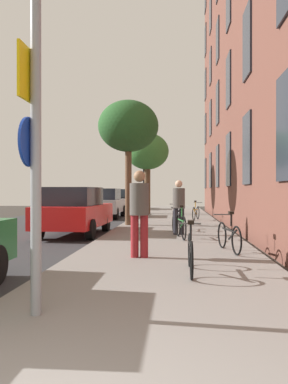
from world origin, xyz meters
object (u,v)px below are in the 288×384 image
object	(u,v)px
bicycle_1	(229,236)
car_1	(75,211)
bicycle_0	(190,252)
bicycle_4	(177,215)
sign_post	(34,142)
traffic_light	(142,171)
tree_far	(147,152)
car_2	(106,203)
bicycle_5	(196,212)
pedestrian_0	(139,208)
pedestrian_1	(179,204)
bicycle_2	(181,225)
tree_near	(128,127)
car_3	(127,199)
bicycle_3	(175,220)

from	to	relation	value
bicycle_1	car_1	xyz separation A→B (m)	(-4.62, 3.89, 0.36)
bicycle_0	bicycle_1	bearing A→B (deg)	68.07
bicycle_4	sign_post	bearing A→B (deg)	-97.79
traffic_light	bicycle_0	xyz separation A→B (m)	(2.29, -16.89, -2.22)
tree_far	car_2	xyz separation A→B (m)	(-2.15, -2.27, -3.00)
bicycle_5	car_2	world-z (taller)	car_2
pedestrian_0	pedestrian_1	xyz separation A→B (m)	(0.85, 4.29, -0.05)
pedestrian_0	traffic_light	bearing A→B (deg)	94.75
bicycle_0	car_1	size ratio (longest dim) A/B	0.41
pedestrian_1	car_1	world-z (taller)	pedestrian_1
bicycle_2	bicycle_4	world-z (taller)	bicycle_2
bicycle_5	car_1	xyz separation A→B (m)	(-4.36, -5.71, 0.36)
tree_near	car_1	distance (m)	4.59
car_3	bicycle_0	bearing A→B (deg)	-80.12
bicycle_1	pedestrian_0	distance (m)	2.29
bicycle_4	tree_near	bearing A→B (deg)	-167.20
bicycle_2	car_3	distance (m)	18.57
sign_post	car_1	world-z (taller)	sign_post
tree_far	car_3	distance (m)	7.06
bicycle_4	bicycle_5	distance (m)	2.57
tree_near	car_1	size ratio (longest dim) A/B	1.23
tree_far	bicycle_0	distance (m)	17.34
car_3	bicycle_5	bearing A→B (deg)	-66.77
tree_far	pedestrian_0	world-z (taller)	tree_far
bicycle_4	bicycle_0	bearing A→B (deg)	-88.80
tree_far	traffic_light	bearing A→B (deg)	-179.47
bicycle_0	pedestrian_0	size ratio (longest dim) A/B	0.92
bicycle_1	bicycle_4	distance (m)	7.29
bicycle_3	pedestrian_1	size ratio (longest dim) A/B	0.97
tree_far	bicycle_4	distance (m)	8.22
traffic_light	bicycle_1	size ratio (longest dim) A/B	2.22
traffic_light	tree_near	distance (m)	7.87
bicycle_1	pedestrian_0	bearing A→B (deg)	-154.61
sign_post	bicycle_5	xyz separation A→B (m)	(2.54, 14.37, -1.58)
tree_near	car_3	xyz separation A→B (m)	(-1.81, 13.81, -3.27)
bicycle_1	bicycle_3	size ratio (longest dim) A/B	1.00
tree_far	bicycle_4	bearing A→B (deg)	-76.31
bicycle_1	bicycle_5	bearing A→B (deg)	91.57
bicycle_5	bicycle_0	bearing A→B (deg)	-93.35
sign_post	pedestrian_1	world-z (taller)	sign_post
tree_far	bicycle_0	size ratio (longest dim) A/B	2.93
car_1	bicycle_5	bearing A→B (deg)	52.67
tree_near	bicycle_3	xyz separation A→B (m)	(1.91, -1.95, -3.64)
car_2	traffic_light	bearing A→B (deg)	51.01
bicycle_0	tree_near	bearing A→B (deg)	103.43
pedestrian_1	car_2	size ratio (longest dim) A/B	0.41
pedestrian_1	car_1	distance (m)	3.55
bicycle_0	bicycle_4	xyz separation A→B (m)	(-0.20, 9.60, 0.01)
bicycle_2	car_3	xyz separation A→B (m)	(-3.90, 18.15, 0.34)
traffic_light	car_1	bearing A→B (deg)	-97.34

